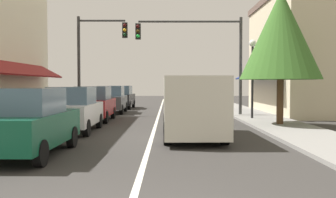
{
  "coord_description": "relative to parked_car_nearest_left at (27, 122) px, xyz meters",
  "views": [
    {
      "loc": [
        0.57,
        -4.54,
        1.86
      ],
      "look_at": [
        0.58,
        14.3,
        1.15
      ],
      "focal_mm": 41.02,
      "sensor_mm": 36.0,
      "label": 1
    }
  ],
  "objects": [
    {
      "name": "sidewalk_right",
      "position": [
        8.58,
        12.62,
        -0.82
      ],
      "size": [
        2.6,
        56.0,
        0.12
      ],
      "primitive_type": "cube",
      "color": "gray",
      "rests_on": "ground"
    },
    {
      "name": "traffic_signal_left_corner",
      "position": [
        -0.77,
        13.14,
        3.02
      ],
      "size": [
        3.04,
        0.5,
        5.94
      ],
      "color": "#333333",
      "rests_on": "ground"
    },
    {
      "name": "parked_car_third_left",
      "position": [
        -0.12,
        9.56,
        0.0
      ],
      "size": [
        1.82,
        4.12,
        1.77
      ],
      "rotation": [
        0.0,
        0.0,
        0.01
      ],
      "color": "maroon",
      "rests_on": "ground"
    },
    {
      "name": "sidewalk_left",
      "position": [
        -2.42,
        12.62,
        -0.82
      ],
      "size": [
        2.6,
        56.0,
        0.12
      ],
      "primitive_type": "cube",
      "color": "gray",
      "rests_on": "ground"
    },
    {
      "name": "traffic_signal_mast_arm",
      "position": [
        5.71,
        12.39,
        3.13
      ],
      "size": [
        6.19,
        0.5,
        5.76
      ],
      "color": "#333333",
      "rests_on": "ground"
    },
    {
      "name": "parked_car_distant_left",
      "position": [
        0.02,
        19.75,
        0.0
      ],
      "size": [
        1.88,
        4.15,
        1.77
      ],
      "rotation": [
        0.0,
        0.0,
        -0.03
      ],
      "color": "black",
      "rests_on": "ground"
    },
    {
      "name": "ground_plane",
      "position": [
        3.08,
        12.62,
        -0.88
      ],
      "size": [
        80.0,
        80.0,
        0.0
      ],
      "primitive_type": "plane",
      "color": "#33302D"
    },
    {
      "name": "lane_center_stripe",
      "position": [
        3.08,
        12.62,
        -0.88
      ],
      "size": [
        0.14,
        52.0,
        0.01
      ],
      "primitive_type": "cube",
      "color": "silver",
      "rests_on": "ground"
    },
    {
      "name": "parked_car_nearest_left",
      "position": [
        0.0,
        0.0,
        0.0
      ],
      "size": [
        1.83,
        4.12,
        1.77
      ],
      "rotation": [
        0.0,
        0.0,
        -0.01
      ],
      "color": "#0F4C33",
      "rests_on": "ground"
    },
    {
      "name": "van_in_lane",
      "position": [
        4.49,
        3.42,
        0.27
      ],
      "size": [
        2.06,
        5.21,
        2.12
      ],
      "rotation": [
        0.0,
        0.0,
        0.01
      ],
      "color": "beige",
      "rests_on": "ground"
    },
    {
      "name": "parked_car_second_left",
      "position": [
        -0.07,
        5.03,
        0.0
      ],
      "size": [
        1.82,
        4.12,
        1.77
      ],
      "rotation": [
        0.0,
        0.0,
        0.01
      ],
      "color": "silver",
      "rests_on": "ground"
    },
    {
      "name": "storefront_right_block",
      "position": [
        12.45,
        14.62,
        2.85
      ],
      "size": [
        6.46,
        10.2,
        7.46
      ],
      "color": "beige",
      "rests_on": "ground"
    },
    {
      "name": "tree_right_near",
      "position": [
        8.6,
        6.99,
        3.16
      ],
      "size": [
        3.57,
        3.57,
        6.01
      ],
      "color": "#4C331E",
      "rests_on": "ground"
    },
    {
      "name": "parked_car_far_left",
      "position": [
        -0.05,
        15.03,
        0.0
      ],
      "size": [
        1.83,
        4.12,
        1.77
      ],
      "rotation": [
        0.0,
        0.0,
        0.01
      ],
      "color": "#4C5156",
      "rests_on": "ground"
    },
    {
      "name": "street_lamp_right_mid",
      "position": [
        8.01,
        9.9,
        1.99
      ],
      "size": [
        0.36,
        0.36,
        4.17
      ],
      "color": "black",
      "rests_on": "ground"
    }
  ]
}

